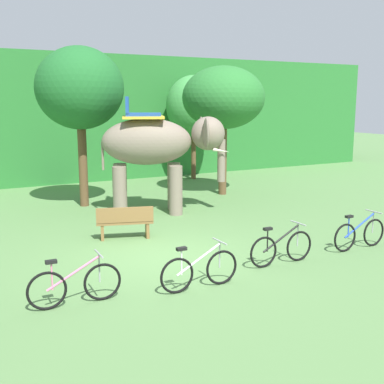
{
  "coord_description": "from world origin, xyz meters",
  "views": [
    {
      "loc": [
        -4.66,
        -10.01,
        3.63
      ],
      "look_at": [
        1.23,
        1.0,
        1.3
      ],
      "focal_mm": 45.52,
      "sensor_mm": 36.0,
      "label": 1
    }
  ],
  "objects_px": {
    "wooden_bench": "(125,222)",
    "elephant": "(157,146)",
    "tree_right": "(194,106)",
    "bike_pink": "(75,285)",
    "tree_left": "(80,89)",
    "bike_white": "(200,270)",
    "tree_center": "(223,98)",
    "bike_black": "(281,248)",
    "bike_blue": "(360,234)"
  },
  "relations": [
    {
      "from": "wooden_bench",
      "to": "elephant",
      "type": "bearing_deg",
      "value": 50.16
    },
    {
      "from": "tree_right",
      "to": "bike_pink",
      "type": "height_order",
      "value": "tree_right"
    },
    {
      "from": "tree_left",
      "to": "wooden_bench",
      "type": "height_order",
      "value": "tree_left"
    },
    {
      "from": "bike_white",
      "to": "tree_left",
      "type": "bearing_deg",
      "value": 88.89
    },
    {
      "from": "bike_pink",
      "to": "wooden_bench",
      "type": "bearing_deg",
      "value": 57.64
    },
    {
      "from": "tree_center",
      "to": "bike_black",
      "type": "height_order",
      "value": "tree_center"
    },
    {
      "from": "bike_pink",
      "to": "bike_black",
      "type": "height_order",
      "value": "same"
    },
    {
      "from": "bike_blue",
      "to": "bike_pink",
      "type": "bearing_deg",
      "value": -179.62
    },
    {
      "from": "tree_left",
      "to": "tree_right",
      "type": "height_order",
      "value": "tree_left"
    },
    {
      "from": "tree_center",
      "to": "bike_white",
      "type": "height_order",
      "value": "tree_center"
    },
    {
      "from": "elephant",
      "to": "bike_white",
      "type": "distance_m",
      "value": 7.07
    },
    {
      "from": "tree_left",
      "to": "bike_black",
      "type": "height_order",
      "value": "tree_left"
    },
    {
      "from": "tree_right",
      "to": "elephant",
      "type": "relative_size",
      "value": 1.15
    },
    {
      "from": "tree_right",
      "to": "bike_blue",
      "type": "height_order",
      "value": "tree_right"
    },
    {
      "from": "bike_white",
      "to": "bike_black",
      "type": "bearing_deg",
      "value": 10.04
    },
    {
      "from": "bike_pink",
      "to": "bike_blue",
      "type": "relative_size",
      "value": 1.0
    },
    {
      "from": "wooden_bench",
      "to": "bike_black",
      "type": "bearing_deg",
      "value": -56.43
    },
    {
      "from": "bike_blue",
      "to": "bike_black",
      "type": "bearing_deg",
      "value": -179.72
    },
    {
      "from": "tree_left",
      "to": "elephant",
      "type": "relative_size",
      "value": 1.3
    },
    {
      "from": "tree_left",
      "to": "elephant",
      "type": "xyz_separation_m",
      "value": [
        1.87,
        -2.17,
        -1.85
      ]
    },
    {
      "from": "tree_left",
      "to": "tree_right",
      "type": "bearing_deg",
      "value": 29.45
    },
    {
      "from": "tree_right",
      "to": "bike_pink",
      "type": "xyz_separation_m",
      "value": [
        -8.81,
        -11.86,
        -3.01
      ]
    },
    {
      "from": "tree_left",
      "to": "bike_pink",
      "type": "bearing_deg",
      "value": -106.89
    },
    {
      "from": "tree_right",
      "to": "elephant",
      "type": "distance_m",
      "value": 7.33
    },
    {
      "from": "bike_white",
      "to": "bike_pink",
      "type": "bearing_deg",
      "value": 170.87
    },
    {
      "from": "bike_pink",
      "to": "bike_blue",
      "type": "distance_m",
      "value": 7.15
    },
    {
      "from": "bike_black",
      "to": "bike_blue",
      "type": "distance_m",
      "value": 2.45
    },
    {
      "from": "bike_pink",
      "to": "tree_left",
      "type": "bearing_deg",
      "value": 73.11
    },
    {
      "from": "tree_center",
      "to": "bike_pink",
      "type": "relative_size",
      "value": 2.91
    },
    {
      "from": "bike_blue",
      "to": "wooden_bench",
      "type": "xyz_separation_m",
      "value": [
        -4.84,
        3.59,
        0.09
      ]
    },
    {
      "from": "tree_left",
      "to": "wooden_bench",
      "type": "bearing_deg",
      "value": -92.69
    },
    {
      "from": "bike_blue",
      "to": "tree_center",
      "type": "bearing_deg",
      "value": 83.95
    },
    {
      "from": "bike_black",
      "to": "tree_left",
      "type": "bearing_deg",
      "value": 104.7
    },
    {
      "from": "tree_left",
      "to": "bike_black",
      "type": "relative_size",
      "value": 3.2
    },
    {
      "from": "bike_pink",
      "to": "bike_black",
      "type": "bearing_deg",
      "value": 0.43
    },
    {
      "from": "bike_black",
      "to": "wooden_bench",
      "type": "height_order",
      "value": "bike_black"
    },
    {
      "from": "bike_pink",
      "to": "bike_blue",
      "type": "xyz_separation_m",
      "value": [
        7.15,
        0.05,
        0.0
      ]
    },
    {
      "from": "elephant",
      "to": "bike_blue",
      "type": "height_order",
      "value": "elephant"
    },
    {
      "from": "bike_pink",
      "to": "bike_white",
      "type": "distance_m",
      "value": 2.39
    },
    {
      "from": "bike_white",
      "to": "wooden_bench",
      "type": "bearing_deg",
      "value": 90.73
    },
    {
      "from": "tree_center",
      "to": "elephant",
      "type": "bearing_deg",
      "value": -153.93
    },
    {
      "from": "tree_center",
      "to": "bike_blue",
      "type": "bearing_deg",
      "value": -96.05
    },
    {
      "from": "tree_right",
      "to": "elephant",
      "type": "xyz_separation_m",
      "value": [
        -4.42,
        -5.72,
        -1.2
      ]
    },
    {
      "from": "tree_left",
      "to": "elephant",
      "type": "height_order",
      "value": "tree_left"
    },
    {
      "from": "tree_right",
      "to": "bike_white",
      "type": "bearing_deg",
      "value": -117.81
    },
    {
      "from": "tree_center",
      "to": "wooden_bench",
      "type": "distance_m",
      "value": 7.81
    },
    {
      "from": "bike_pink",
      "to": "tree_right",
      "type": "bearing_deg",
      "value": 53.39
    },
    {
      "from": "bike_white",
      "to": "tree_center",
      "type": "bearing_deg",
      "value": 55.8
    },
    {
      "from": "bike_pink",
      "to": "bike_white",
      "type": "height_order",
      "value": "same"
    },
    {
      "from": "bike_black",
      "to": "tree_right",
      "type": "bearing_deg",
      "value": 70.81
    }
  ]
}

